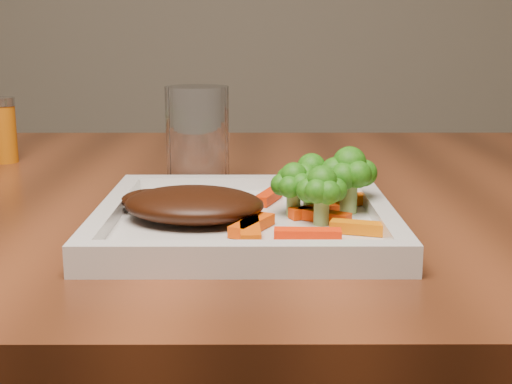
{
  "coord_description": "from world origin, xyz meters",
  "views": [
    {
      "loc": [
        0.31,
        -1.03,
        0.93
      ],
      "look_at": [
        0.31,
        -0.39,
        0.79
      ],
      "focal_mm": 50.0,
      "sensor_mm": 36.0,
      "label": 1
    }
  ],
  "objects_px": {
    "plate": "(245,224)",
    "spice_shaker": "(3,130)",
    "steak": "(194,204)",
    "drinking_glass": "(198,138)"
  },
  "relations": [
    {
      "from": "plate",
      "to": "steak",
      "type": "bearing_deg",
      "value": -171.33
    },
    {
      "from": "steak",
      "to": "drinking_glass",
      "type": "xyz_separation_m",
      "value": [
        -0.01,
        0.19,
        0.03
      ]
    },
    {
      "from": "plate",
      "to": "spice_shaker",
      "type": "distance_m",
      "value": 0.5
    },
    {
      "from": "plate",
      "to": "steak",
      "type": "relative_size",
      "value": 2.08
    },
    {
      "from": "plate",
      "to": "steak",
      "type": "height_order",
      "value": "steak"
    },
    {
      "from": "drinking_glass",
      "to": "spice_shaker",
      "type": "bearing_deg",
      "value": 149.9
    },
    {
      "from": "steak",
      "to": "spice_shaker",
      "type": "bearing_deg",
      "value": 129.58
    },
    {
      "from": "drinking_glass",
      "to": "steak",
      "type": "bearing_deg",
      "value": -86.7
    },
    {
      "from": "plate",
      "to": "spice_shaker",
      "type": "bearing_deg",
      "value": 134.33
    },
    {
      "from": "steak",
      "to": "drinking_glass",
      "type": "height_order",
      "value": "drinking_glass"
    }
  ]
}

